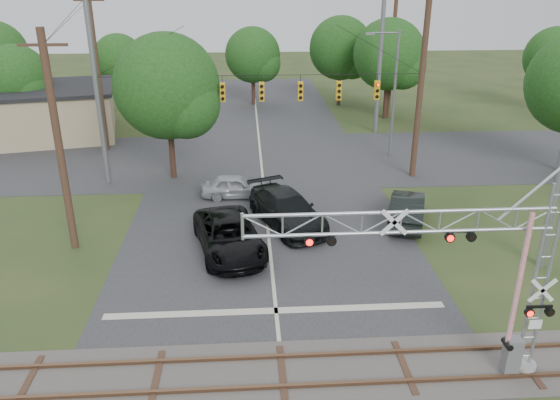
{
  "coord_description": "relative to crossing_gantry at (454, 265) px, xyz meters",
  "views": [
    {
      "loc": [
        -0.97,
        -12.03,
        11.9
      ],
      "look_at": [
        0.28,
        7.5,
        3.76
      ],
      "focal_mm": 35.0,
      "sensor_mm": 36.0,
      "label": 1
    }
  ],
  "objects": [
    {
      "name": "road_cross",
      "position": [
        -5.04,
        22.36,
        -3.98
      ],
      "size": [
        90.0,
        12.0,
        0.02
      ],
      "primitive_type": "cube",
      "color": "#2C2C2E",
      "rests_on": "ground"
    },
    {
      "name": "road_main",
      "position": [
        -5.04,
        8.36,
        -3.99
      ],
      "size": [
        14.0,
        90.0,
        0.02
      ],
      "primitive_type": "cube",
      "color": "#2C2C2E",
      "rests_on": "ground"
    },
    {
      "name": "traffic_signal_span",
      "position": [
        -4.16,
        18.36,
        1.7
      ],
      "size": [
        19.34,
        0.36,
        11.5
      ],
      "color": "slate",
      "rests_on": "ground"
    },
    {
      "name": "utility_poles",
      "position": [
        -1.45,
        20.91,
        2.22
      ],
      "size": [
        24.97,
        27.37,
        13.98
      ],
      "color": "#3A261B",
      "rests_on": "ground"
    },
    {
      "name": "streetlight",
      "position": [
        3.87,
        22.47,
        0.79
      ],
      "size": [
        2.28,
        0.24,
        8.55
      ],
      "color": "slate",
      "rests_on": "ground"
    },
    {
      "name": "pickup_black",
      "position": [
        -6.9,
        8.85,
        -3.19
      ],
      "size": [
        3.86,
        6.26,
        1.62
      ],
      "primitive_type": "imported",
      "rotation": [
        0.0,
        0.0,
        0.21
      ],
      "color": "black",
      "rests_on": "ground"
    },
    {
      "name": "railroad_track",
      "position": [
        -5.04,
        0.36,
        -3.96
      ],
      "size": [
        90.0,
        3.2,
        0.17
      ],
      "color": "#49443F",
      "rests_on": "ground"
    },
    {
      "name": "suv_dark",
      "position": [
        2.12,
        11.45,
        -3.21
      ],
      "size": [
        3.07,
        5.03,
        1.57
      ],
      "primitive_type": "imported",
      "rotation": [
        0.0,
        0.0,
        2.82
      ],
      "color": "black",
      "rests_on": "ground"
    },
    {
      "name": "car_dark",
      "position": [
        -4.03,
        11.56,
        -3.15
      ],
      "size": [
        4.37,
        6.29,
        1.69
      ],
      "primitive_type": "imported",
      "rotation": [
        0.0,
        0.0,
        0.38
      ],
      "color": "black",
      "rests_on": "ground"
    },
    {
      "name": "sedan_silver",
      "position": [
        -6.69,
        15.52,
        -3.33
      ],
      "size": [
        3.9,
        1.57,
        1.33
      ],
      "primitive_type": "imported",
      "rotation": [
        0.0,
        0.0,
        1.57
      ],
      "color": "#A2A5A9",
      "rests_on": "ground"
    },
    {
      "name": "crossing_gantry",
      "position": [
        0.0,
        0.0,
        0.0
      ],
      "size": [
        9.42,
        0.83,
        6.48
      ],
      "color": "gray",
      "rests_on": "ground"
    },
    {
      "name": "treeline",
      "position": [
        -2.88,
        31.0,
        1.27
      ],
      "size": [
        55.49,
        26.95,
        8.88
      ],
      "color": "#352118",
      "rests_on": "ground"
    },
    {
      "name": "commercial_building",
      "position": [
        -24.61,
        28.57,
        -2.05
      ],
      "size": [
        18.04,
        11.77,
        3.88
      ],
      "rotation": [
        0.0,
        0.0,
        0.21
      ],
      "color": "#9A8F66",
      "rests_on": "ground"
    }
  ]
}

